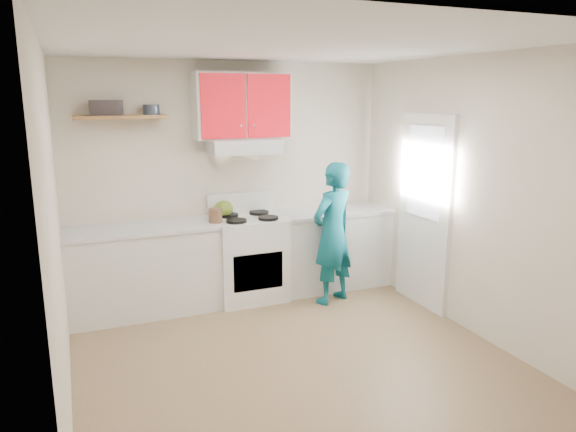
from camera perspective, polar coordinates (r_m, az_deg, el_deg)
name	(u,v)px	position (r m, az deg, el deg)	size (l,w,h in m)	color
floor	(296,361)	(4.80, 0.88, -15.06)	(3.80, 3.80, 0.00)	brown
ceiling	(297,45)	(4.26, 1.00, 17.63)	(3.60, 3.80, 0.04)	white
back_wall	(230,180)	(6.11, -6.15, 3.82)	(3.60, 0.04, 2.60)	beige
front_wall	(450,290)	(2.77, 16.80, -7.50)	(3.60, 0.04, 2.60)	beige
left_wall	(55,235)	(4.01, -23.43, -1.82)	(0.04, 3.80, 2.60)	beige
right_wall	(474,197)	(5.31, 19.08, 1.86)	(0.04, 3.80, 2.60)	beige
door	(424,212)	(5.88, 14.23, 0.43)	(0.05, 0.85, 2.05)	white
door_glass	(424,172)	(5.79, 14.24, 4.52)	(0.01, 0.55, 0.95)	white
counter_left	(144,271)	(5.81, -15.03, -5.62)	(1.52, 0.60, 0.90)	silver
counter_right	(331,249)	(6.43, 4.60, -3.46)	(1.32, 0.60, 0.90)	silver
stove	(249,258)	(6.02, -4.17, -4.48)	(0.76, 0.65, 0.92)	white
range_hood	(244,146)	(5.88, -4.69, 7.39)	(0.76, 0.44, 0.15)	silver
upper_cabinets	(242,106)	(5.91, -4.93, 11.54)	(1.02, 0.33, 0.70)	red
shelf	(121,117)	(5.68, -17.26, 9.97)	(0.90, 0.30, 0.04)	brown
books	(106,108)	(5.69, -18.67, 10.81)	(0.29, 0.21, 0.15)	#373033
tin	(151,110)	(5.72, -14.26, 10.86)	(0.17, 0.17, 0.10)	#333D4C
kettle	(224,209)	(5.97, -6.83, 0.77)	(0.21, 0.21, 0.18)	#5D7821
crock	(215,216)	(5.72, -7.70, -0.04)	(0.14, 0.14, 0.17)	#523724
cutting_board	(329,213)	(6.19, 4.37, 0.30)	(0.31, 0.23, 0.02)	olive
silicone_mat	(364,210)	(6.42, 8.07, 0.59)	(0.27, 0.23, 0.01)	red
person	(333,233)	(5.83, 4.75, -1.84)	(0.56, 0.37, 1.55)	#0B5867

